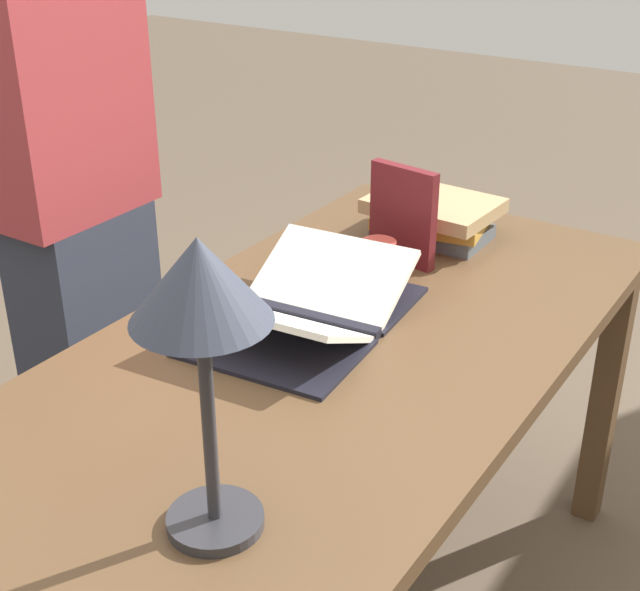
{
  "coord_description": "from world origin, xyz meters",
  "views": [
    {
      "loc": [
        1.15,
        0.74,
        1.53
      ],
      "look_at": [
        -0.04,
        -0.03,
        0.83
      ],
      "focal_mm": 50.0,
      "sensor_mm": 36.0,
      "label": 1
    }
  ],
  "objects": [
    {
      "name": "reading_lamp",
      "position": [
        0.46,
        0.13,
        1.07
      ],
      "size": [
        0.17,
        0.17,
        0.41
      ],
      "color": "#2D2D33",
      "rests_on": "reading_desk"
    },
    {
      "name": "person_reader",
      "position": [
        -0.13,
        -0.75,
        0.83
      ],
      "size": [
        0.36,
        0.22,
        1.68
      ],
      "rotation": [
        0.0,
        0.0,
        3.14
      ],
      "color": "#2D3342",
      "rests_on": "ground_plane"
    },
    {
      "name": "book_stack_tall",
      "position": [
        -0.57,
        -0.07,
        0.8
      ],
      "size": [
        0.23,
        0.28,
        0.09
      ],
      "color": "slate",
      "rests_on": "reading_desk"
    },
    {
      "name": "coffee_mug",
      "position": [
        -0.3,
        -0.06,
        0.79
      ],
      "size": [
        0.09,
        0.08,
        0.09
      ],
      "rotation": [
        0.0,
        0.0,
        2.46
      ],
      "color": "#B74238",
      "rests_on": "reading_desk"
    },
    {
      "name": "reading_desk",
      "position": [
        0.0,
        0.0,
        0.66
      ],
      "size": [
        1.6,
        0.76,
        0.75
      ],
      "color": "brown",
      "rests_on": "ground_plane"
    },
    {
      "name": "pencil",
      "position": [
        -0.1,
        -0.27,
        0.75
      ],
      "size": [
        0.06,
        0.16,
        0.01
      ],
      "rotation": [
        0.0,
        0.0,
        -0.34
      ],
      "color": "gold",
      "rests_on": "reading_desk"
    },
    {
      "name": "open_book",
      "position": [
        -0.07,
        -0.08,
        0.77
      ],
      "size": [
        0.48,
        0.35,
        0.1
      ],
      "rotation": [
        0.0,
        0.0,
        0.09
      ],
      "color": "black",
      "rests_on": "reading_desk"
    },
    {
      "name": "book_standing_upright",
      "position": [
        -0.41,
        -0.06,
        0.85
      ],
      "size": [
        0.05,
        0.16,
        0.21
      ],
      "rotation": [
        0.0,
        0.0,
        -0.15
      ],
      "color": "maroon",
      "rests_on": "reading_desk"
    }
  ]
}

